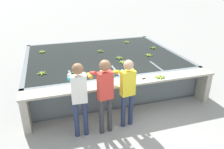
% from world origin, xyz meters
% --- Properties ---
extents(ground_plane, '(80.00, 80.00, 0.00)m').
position_xyz_m(ground_plane, '(0.00, 0.00, 0.00)').
color(ground_plane, '#999993').
rests_on(ground_plane, ground).
extents(wash_tank, '(5.00, 3.95, 0.91)m').
position_xyz_m(wash_tank, '(-0.00, 2.42, 0.45)').
color(wash_tank, slate).
rests_on(wash_tank, ground).
extents(work_ledge, '(5.00, 0.45, 0.91)m').
position_xyz_m(work_ledge, '(0.00, 0.23, 0.65)').
color(work_ledge, '#A8A393').
rests_on(work_ledge, ground).
extents(worker_0, '(0.43, 0.73, 1.73)m').
position_xyz_m(worker_0, '(-1.23, -0.31, 1.04)').
color(worker_0, navy).
rests_on(worker_0, ground).
extents(worker_1, '(0.47, 0.74, 1.75)m').
position_xyz_m(worker_1, '(-0.68, -0.36, 1.06)').
color(worker_1, '#38383D').
rests_on(worker_1, ground).
extents(worker_2, '(0.47, 0.73, 1.66)m').
position_xyz_m(worker_2, '(-0.13, -0.26, 1.00)').
color(worker_2, navy).
rests_on(worker_2, ground).
extents(banana_bunch_floating_0, '(0.28, 0.27, 0.08)m').
position_xyz_m(banana_bunch_floating_0, '(0.41, 1.51, 0.92)').
color(banana_bunch_floating_0, '#8CB738').
rests_on(banana_bunch_floating_0, wash_tank).
extents(banana_bunch_floating_1, '(0.28, 0.28, 0.08)m').
position_xyz_m(banana_bunch_floating_1, '(-1.94, 3.32, 0.92)').
color(banana_bunch_floating_1, '#7FAD33').
rests_on(banana_bunch_floating_1, wash_tank).
extents(banana_bunch_floating_2, '(0.28, 0.27, 0.08)m').
position_xyz_m(banana_bunch_floating_2, '(-1.97, 1.34, 0.92)').
color(banana_bunch_floating_2, '#8CB738').
rests_on(banana_bunch_floating_2, wash_tank).
extents(banana_bunch_floating_3, '(0.27, 0.28, 0.08)m').
position_xyz_m(banana_bunch_floating_3, '(1.46, 1.90, 0.92)').
color(banana_bunch_floating_3, '#7FAD33').
rests_on(banana_bunch_floating_3, wash_tank).
extents(banana_bunch_floating_4, '(0.28, 0.28, 0.08)m').
position_xyz_m(banana_bunch_floating_4, '(-1.08, 1.09, 0.92)').
color(banana_bunch_floating_4, '#75A333').
rests_on(banana_bunch_floating_4, wash_tank).
extents(banana_bunch_floating_5, '(0.22, 0.22, 0.08)m').
position_xyz_m(banana_bunch_floating_5, '(0.02, 2.79, 0.92)').
color(banana_bunch_floating_5, '#75A333').
rests_on(banana_bunch_floating_5, wash_tank).
extents(banana_bunch_floating_6, '(0.27, 0.28, 0.08)m').
position_xyz_m(banana_bunch_floating_6, '(1.34, 3.67, 0.92)').
color(banana_bunch_floating_6, '#9EC642').
rests_on(banana_bunch_floating_6, wash_tank).
extents(banana_bunch_floating_7, '(0.27, 0.28, 0.08)m').
position_xyz_m(banana_bunch_floating_7, '(0.43, 1.92, 0.92)').
color(banana_bunch_floating_7, '#75A333').
rests_on(banana_bunch_floating_7, wash_tank).
extents(banana_bunch_floating_8, '(0.27, 0.28, 0.08)m').
position_xyz_m(banana_bunch_floating_8, '(2.00, 2.61, 0.92)').
color(banana_bunch_floating_8, '#75A333').
rests_on(banana_bunch_floating_8, wash_tank).
extents(banana_bunch_ledge_0, '(0.28, 0.28, 0.08)m').
position_xyz_m(banana_bunch_ledge_0, '(0.94, 0.17, 0.93)').
color(banana_bunch_ledge_0, '#7FAD33').
rests_on(banana_bunch_ledge_0, work_ledge).
extents(knife_0, '(0.34, 0.14, 0.02)m').
position_xyz_m(knife_0, '(0.58, 0.26, 0.92)').
color(knife_0, silver).
rests_on(knife_0, work_ledge).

